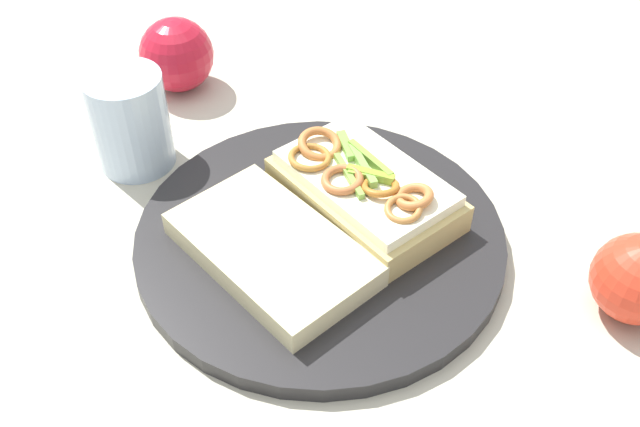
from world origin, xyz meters
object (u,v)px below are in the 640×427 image
at_px(bread_slice_side, 272,249).
at_px(drinking_glass, 130,121).
at_px(apple_0, 177,55).
at_px(plate, 320,237).
at_px(sandwich, 364,189).
at_px(apple_1, 638,279).

bearing_deg(bread_slice_side, drinking_glass, -178.30).
relative_size(bread_slice_side, apple_0, 2.11).
distance_m(plate, sandwich, 0.06).
relative_size(plate, drinking_glass, 3.30).
relative_size(plate, sandwich, 1.84).
xyz_separation_m(apple_1, drinking_glass, (0.15, -0.42, 0.01)).
bearing_deg(bread_slice_side, apple_1, 39.92).
xyz_separation_m(plate, apple_1, (-0.11, 0.22, 0.03)).
distance_m(plate, bread_slice_side, 0.05).
relative_size(apple_0, drinking_glass, 0.83).
xyz_separation_m(sandwich, bread_slice_side, (0.10, -0.01, -0.01)).
distance_m(sandwich, bread_slice_side, 0.10).
height_order(sandwich, drinking_glass, drinking_glass).
height_order(bread_slice_side, drinking_glass, drinking_glass).
xyz_separation_m(bread_slice_side, apple_1, (-0.16, 0.22, 0.01)).
bearing_deg(plate, apple_1, 117.54).
bearing_deg(plate, bread_slice_side, -6.77).
bearing_deg(plate, sandwich, 173.53).
bearing_deg(sandwich, apple_0, -176.97).
relative_size(bread_slice_side, drinking_glass, 1.76).
xyz_separation_m(plate, apple_0, (-0.07, -0.27, 0.03)).
bearing_deg(apple_0, apple_1, 95.53).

